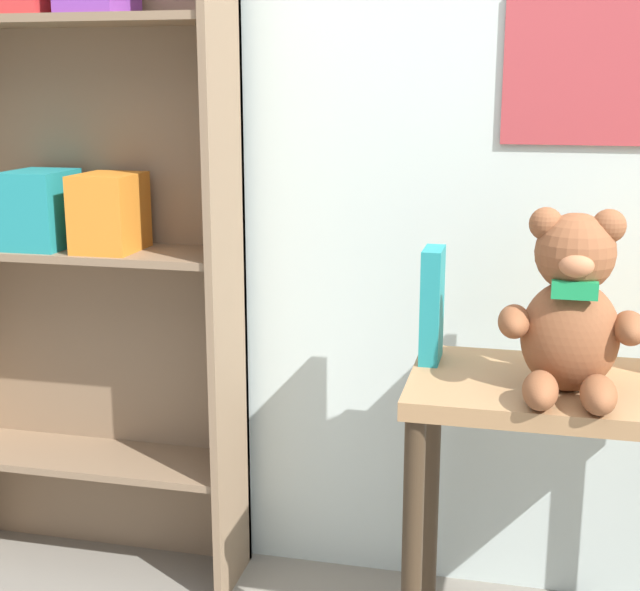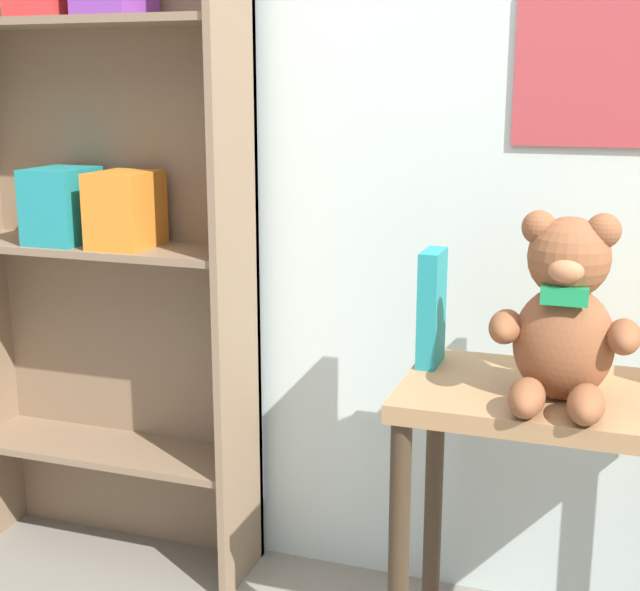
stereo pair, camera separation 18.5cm
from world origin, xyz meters
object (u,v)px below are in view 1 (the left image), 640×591
Objects in this scene: book_standing_teal at (432,305)px; book_standing_orange at (571,303)px; teddy_bear at (572,311)px; display_table at (565,439)px; bookshelf_side at (84,210)px.

book_standing_teal is 0.89× the size of book_standing_orange.
book_standing_teal is at bearing -177.36° from book_standing_orange.
book_standing_teal is at bearing 152.54° from teddy_bear.
book_standing_orange is (0.00, 0.09, 0.25)m from display_table.
display_table is 0.28m from teddy_bear.
teddy_bear is at bearing -96.05° from display_table.
teddy_bear is at bearing -93.35° from book_standing_orange.
teddy_bear reaches higher than book_standing_teal.
book_standing_orange is at bearing 3.93° from book_standing_teal.
teddy_bear is (-0.01, -0.06, 0.28)m from display_table.
bookshelf_side is 6.09× the size of book_standing_orange.
teddy_bear is 1.45× the size of book_standing_teal.
display_table is at bearing 83.95° from teddy_bear.
bookshelf_side reaches higher than book_standing_teal.
display_table is at bearing -15.21° from book_standing_teal.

